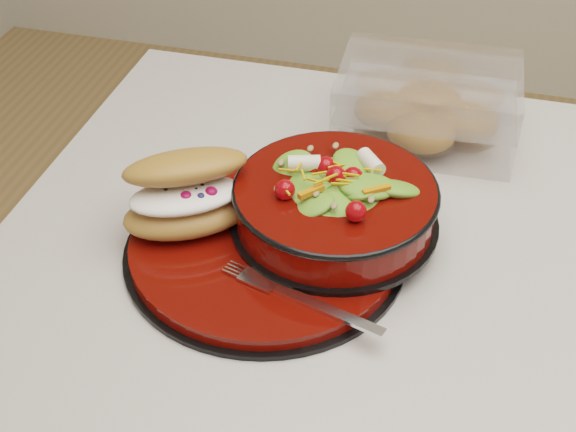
% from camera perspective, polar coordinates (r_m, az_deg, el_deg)
% --- Properties ---
extents(dinner_plate, '(0.30, 0.30, 0.02)m').
position_cam_1_polar(dinner_plate, '(0.85, -1.61, -2.19)').
color(dinner_plate, black).
rests_on(dinner_plate, island_counter).
extents(salad_bowl, '(0.22, 0.22, 0.09)m').
position_cam_1_polar(salad_bowl, '(0.85, 3.38, 1.26)').
color(salad_bowl, black).
rests_on(salad_bowl, dinner_plate).
extents(croissant, '(0.16, 0.15, 0.08)m').
position_cam_1_polar(croissant, '(0.85, -7.14, 1.56)').
color(croissant, '#A97133').
rests_on(croissant, dinner_plate).
extents(fork, '(0.16, 0.06, 0.00)m').
position_cam_1_polar(fork, '(0.78, 1.21, -5.98)').
color(fork, silver).
rests_on(fork, dinner_plate).
extents(pastry_box, '(0.23, 0.17, 0.09)m').
position_cam_1_polar(pastry_box, '(1.03, 9.83, 7.68)').
color(pastry_box, white).
rests_on(pastry_box, island_counter).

